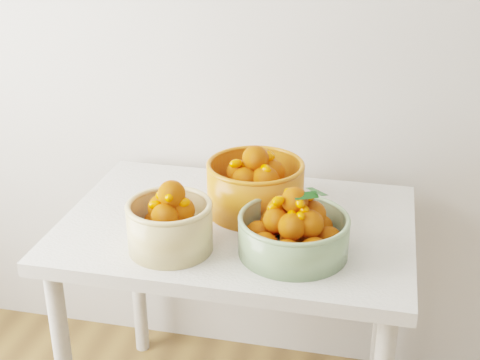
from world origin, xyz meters
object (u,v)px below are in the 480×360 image
(bowl_cream, at_px, (170,224))
(bowl_green, at_px, (294,231))
(bowl_orange, at_px, (255,186))
(table, at_px, (237,250))

(bowl_cream, distance_m, bowl_green, 0.32)
(bowl_cream, distance_m, bowl_orange, 0.32)
(bowl_orange, bearing_deg, bowl_green, -56.35)
(bowl_cream, height_order, bowl_green, bowl_cream)
(table, bearing_deg, bowl_green, -37.84)
(table, height_order, bowl_green, bowl_green)
(bowl_cream, bearing_deg, table, 54.00)
(bowl_cream, height_order, bowl_orange, bowl_orange)
(table, bearing_deg, bowl_cream, -126.00)
(table, xyz_separation_m, bowl_cream, (-0.14, -0.19, 0.17))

